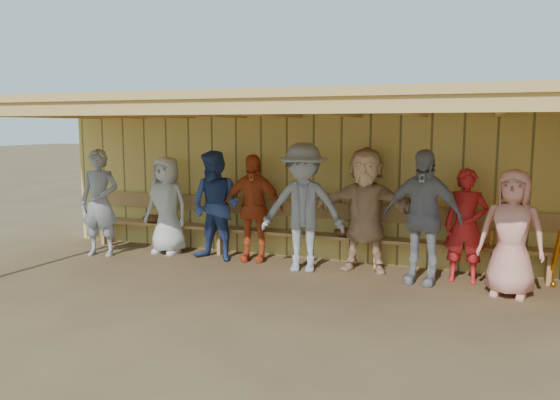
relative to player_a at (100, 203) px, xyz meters
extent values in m
plane|color=brown|center=(3.08, -0.24, -0.87)|extent=(90.00, 90.00, 0.00)
imported|color=gray|center=(0.00, 0.00, 0.00)|extent=(0.71, 0.54, 1.74)
imported|color=silver|center=(0.93, 0.52, -0.06)|extent=(0.82, 0.56, 1.61)
imported|color=navy|center=(1.90, 0.39, -0.01)|extent=(0.91, 0.75, 1.72)
imported|color=#CF4C21|center=(2.45, 0.57, -0.03)|extent=(1.03, 0.55, 1.67)
imported|color=gray|center=(3.38, 0.26, 0.06)|extent=(1.31, 0.89, 1.87)
imported|color=#DEA97D|center=(4.22, 0.57, 0.03)|extent=(1.70, 0.59, 1.81)
imported|color=red|center=(5.61, 0.48, -0.10)|extent=(0.57, 0.38, 1.55)
imported|color=#E3907F|center=(6.16, 0.02, -0.08)|extent=(0.85, 0.63, 1.59)
imported|color=gray|center=(5.06, 0.22, 0.03)|extent=(1.12, 0.63, 1.81)
cube|color=#DFC15F|center=(3.08, 1.11, 0.33)|extent=(8.60, 0.20, 2.40)
cube|color=tan|center=(3.08, -0.24, 1.58)|extent=(8.80, 3.20, 0.10)
cube|color=tan|center=(3.08, -1.74, 1.45)|extent=(8.80, 0.10, 0.18)
cube|color=tan|center=(-0.72, -0.24, 1.44)|extent=(0.08, 3.00, 0.16)
cube|color=tan|center=(0.23, -0.24, 1.44)|extent=(0.08, 3.00, 0.16)
cube|color=tan|center=(1.18, -0.24, 1.44)|extent=(0.08, 3.00, 0.16)
cube|color=tan|center=(2.13, -0.24, 1.44)|extent=(0.08, 3.00, 0.16)
cube|color=tan|center=(3.08, -0.24, 1.44)|extent=(0.08, 3.00, 0.16)
cube|color=tan|center=(4.03, -0.24, 1.44)|extent=(0.08, 3.00, 0.16)
cube|color=tan|center=(4.98, -0.24, 1.44)|extent=(0.08, 3.00, 0.16)
cube|color=tan|center=(5.93, -0.24, 1.44)|extent=(0.08, 3.00, 0.16)
cube|color=tan|center=(3.08, 0.82, -0.45)|extent=(7.60, 0.32, 0.05)
cube|color=tan|center=(3.08, 0.98, -0.07)|extent=(7.60, 0.04, 0.26)
cube|color=tan|center=(-0.52, 0.82, -0.67)|extent=(0.06, 0.29, 0.40)
cube|color=tan|center=(1.79, 0.82, -0.67)|extent=(0.06, 0.29, 0.40)
cube|color=tan|center=(4.37, 0.82, -0.67)|extent=(0.06, 0.29, 0.40)
cube|color=tan|center=(6.68, 0.82, -0.67)|extent=(0.06, 0.29, 0.40)
cylinder|color=orange|center=(6.73, 0.62, -0.47)|extent=(0.13, 0.41, 0.80)
sphere|color=gold|center=(6.73, 0.62, -0.83)|extent=(0.08, 0.08, 0.08)
ellipsoid|color=#593319|center=(0.51, 0.77, -0.35)|extent=(0.30, 0.24, 0.14)
ellipsoid|color=#593319|center=(0.44, 0.77, -0.35)|extent=(0.30, 0.24, 0.14)
ellipsoid|color=#593319|center=(3.86, 0.77, -0.35)|extent=(0.30, 0.24, 0.14)
cylinder|color=#7ABA5D|center=(3.91, 0.87, -0.31)|extent=(0.07, 0.07, 0.22)
cylinder|color=orange|center=(5.94, 0.87, -0.31)|extent=(0.07, 0.07, 0.22)
cylinder|color=#98CD66|center=(5.19, 0.32, -0.76)|extent=(0.07, 0.07, 0.22)
camera|label=1|loc=(5.81, -7.15, 1.24)|focal=35.00mm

